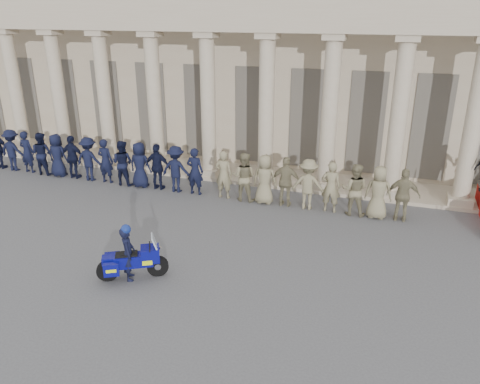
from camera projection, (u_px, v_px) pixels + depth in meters
name	position (u px, v px, depth m)	size (l,w,h in m)	color
ground	(146.00, 267.00, 13.82)	(90.00, 90.00, 0.00)	#4A4A4D
building	(279.00, 62.00, 25.16)	(40.00, 12.50, 9.00)	tan
officer_rank	(168.00, 168.00, 19.39)	(19.44, 0.74, 1.96)	black
motorcycle	(133.00, 261.00, 13.06)	(1.79, 1.31, 1.28)	black
rider	(128.00, 252.00, 12.93)	(0.62, 0.69, 1.67)	black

